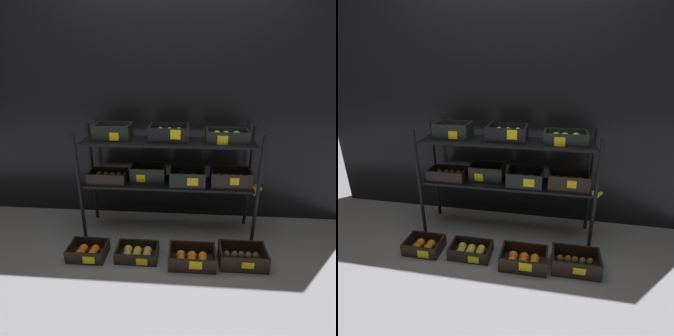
% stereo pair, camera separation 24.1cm
% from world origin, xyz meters
% --- Properties ---
extents(ground_plane, '(10.00, 10.00, 0.00)m').
position_xyz_m(ground_plane, '(0.00, 0.00, 0.00)').
color(ground_plane, gray).
extents(storefront_wall, '(3.94, 0.12, 2.23)m').
position_xyz_m(storefront_wall, '(0.00, 0.37, 1.12)').
color(storefront_wall, black).
rests_on(storefront_wall, ground_plane).
extents(display_rack, '(1.67, 0.38, 1.05)m').
position_xyz_m(display_rack, '(0.03, 0.01, 0.71)').
color(display_rack, black).
rests_on(display_rack, ground_plane).
extents(crate_ground_orange, '(0.32, 0.23, 0.11)m').
position_xyz_m(crate_ground_orange, '(-0.65, -0.44, 0.04)').
color(crate_ground_orange, black).
rests_on(crate_ground_orange, ground_plane).
extents(crate_ground_apple_gold, '(0.35, 0.23, 0.10)m').
position_xyz_m(crate_ground_apple_gold, '(-0.23, -0.42, 0.04)').
color(crate_ground_apple_gold, black).
rests_on(crate_ground_apple_gold, ground_plane).
extents(crate_ground_center_orange, '(0.38, 0.25, 0.13)m').
position_xyz_m(crate_ground_center_orange, '(0.23, -0.46, 0.05)').
color(crate_ground_center_orange, black).
rests_on(crate_ground_center_orange, ground_plane).
extents(crate_ground_kiwi, '(0.38, 0.25, 0.14)m').
position_xyz_m(crate_ground_kiwi, '(0.64, -0.43, 0.05)').
color(crate_ground_kiwi, black).
rests_on(crate_ground_kiwi, ground_plane).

